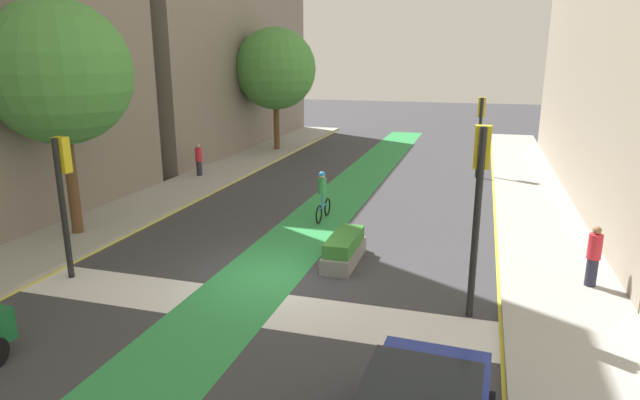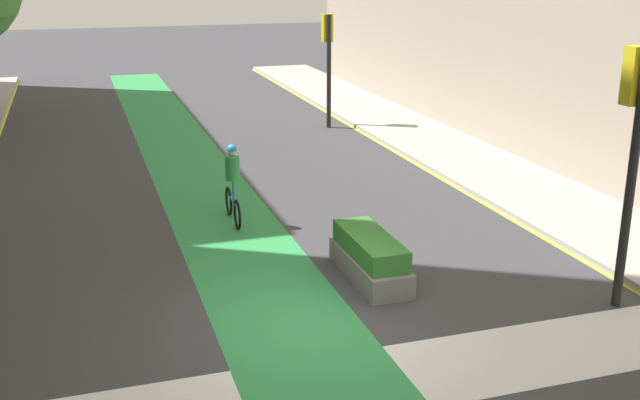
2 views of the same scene
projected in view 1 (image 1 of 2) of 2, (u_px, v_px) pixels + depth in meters
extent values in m
plane|color=#38383D|center=(274.00, 275.00, 14.96)|extent=(120.00, 120.00, 0.00)
cube|color=#2D8C47|center=(262.00, 273.00, 15.06)|extent=(2.40, 60.00, 0.01)
cube|color=silver|center=(244.00, 306.00, 13.11)|extent=(12.00, 1.80, 0.01)
cube|color=#9E9E99|center=(53.00, 246.00, 17.01)|extent=(3.00, 60.00, 0.15)
cube|color=yellow|center=(93.00, 253.00, 16.62)|extent=(0.16, 60.00, 0.01)
cube|color=#9E9E99|center=(567.00, 307.00, 12.86)|extent=(3.00, 60.00, 0.15)
cube|color=yellow|center=(501.00, 302.00, 13.30)|extent=(0.16, 60.00, 0.01)
cube|color=slate|center=(185.00, 38.00, 35.46)|extent=(9.93, 19.90, 14.07)
cylinder|color=black|center=(476.00, 225.00, 12.05)|extent=(0.16, 0.16, 4.43)
cube|color=gold|center=(482.00, 147.00, 11.79)|extent=(0.35, 0.28, 0.95)
sphere|color=#3F0A0A|center=(483.00, 133.00, 11.84)|extent=(0.20, 0.20, 0.20)
sphere|color=#4C380C|center=(482.00, 146.00, 11.91)|extent=(0.20, 0.20, 0.20)
sphere|color=#26D833|center=(481.00, 159.00, 11.99)|extent=(0.20, 0.20, 0.20)
cylinder|color=black|center=(63.00, 210.00, 14.31)|extent=(0.16, 0.16, 3.85)
cube|color=gold|center=(62.00, 155.00, 14.12)|extent=(0.35, 0.28, 0.95)
sphere|color=#3F0A0A|center=(64.00, 143.00, 14.17)|extent=(0.20, 0.20, 0.20)
sphere|color=#4C380C|center=(66.00, 154.00, 14.25)|extent=(0.20, 0.20, 0.20)
sphere|color=#26D833|center=(67.00, 165.00, 14.32)|extent=(0.20, 0.20, 0.20)
cylinder|color=black|center=(479.00, 138.00, 26.47)|extent=(0.16, 0.16, 3.94)
cube|color=gold|center=(482.00, 107.00, 26.27)|extent=(0.35, 0.28, 0.95)
sphere|color=#3F0A0A|center=(482.00, 101.00, 26.32)|extent=(0.20, 0.20, 0.20)
sphere|color=#4C380C|center=(482.00, 107.00, 26.40)|extent=(0.20, 0.20, 0.20)
sphere|color=#26D833|center=(481.00, 113.00, 26.48)|extent=(0.20, 0.20, 0.20)
cylinder|color=black|center=(378.00, 389.00, 9.29)|extent=(0.25, 0.65, 0.64)
torus|color=black|center=(327.00, 207.00, 20.44)|extent=(0.07, 0.68, 0.68)
torus|color=black|center=(319.00, 214.00, 19.47)|extent=(0.07, 0.68, 0.68)
cylinder|color=#2672BF|center=(323.00, 206.00, 19.91)|extent=(0.08, 0.95, 0.06)
cylinder|color=#2672BF|center=(322.00, 200.00, 19.70)|extent=(0.05, 0.05, 0.50)
cylinder|color=#338C4C|center=(322.00, 186.00, 19.57)|extent=(0.32, 0.32, 0.55)
sphere|color=beige|center=(322.00, 176.00, 19.47)|extent=(0.22, 0.22, 0.22)
sphere|color=#268CCC|center=(322.00, 175.00, 19.46)|extent=(0.23, 0.23, 0.23)
cylinder|color=#262638|center=(591.00, 272.00, 13.82)|extent=(0.28, 0.28, 0.74)
cylinder|color=red|center=(595.00, 247.00, 13.64)|extent=(0.34, 0.34, 0.65)
sphere|color=#8C6647|center=(597.00, 230.00, 13.53)|extent=(0.21, 0.21, 0.21)
cylinder|color=#262638|center=(199.00, 168.00, 26.66)|extent=(0.28, 0.28, 0.72)
cylinder|color=red|center=(198.00, 155.00, 26.48)|extent=(0.34, 0.34, 0.64)
sphere|color=tan|center=(198.00, 146.00, 26.37)|extent=(0.21, 0.21, 0.21)
cylinder|color=brown|center=(72.00, 179.00, 17.66)|extent=(0.36, 0.36, 3.66)
sphere|color=#478C3D|center=(59.00, 72.00, 16.78)|extent=(4.52, 4.52, 4.52)
cylinder|color=brown|center=(277.00, 123.00, 33.97)|extent=(0.36, 0.36, 3.24)
sphere|color=#478C3D|center=(275.00, 69.00, 33.10)|extent=(4.98, 4.98, 4.98)
cube|color=slate|center=(344.00, 255.00, 15.83)|extent=(0.82, 2.38, 0.45)
cube|color=#33722D|center=(344.00, 241.00, 15.72)|extent=(0.74, 2.14, 0.40)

